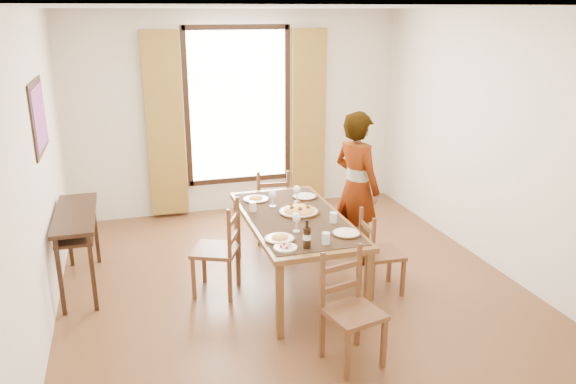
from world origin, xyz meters
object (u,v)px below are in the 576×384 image
object	(u,v)px
man	(357,187)
pasta_platter	(299,208)
console_table	(76,223)
dining_table	(295,223)

from	to	relation	value
man	pasta_platter	world-z (taller)	man
console_table	pasta_platter	xyz separation A→B (m)	(2.13, -0.54, 0.12)
console_table	dining_table	distance (m)	2.15
dining_table	pasta_platter	size ratio (longest dim) A/B	4.66
console_table	pasta_platter	size ratio (longest dim) A/B	3.00
console_table	pasta_platter	distance (m)	2.20
man	console_table	bearing A→B (deg)	63.82
man	pasta_platter	bearing A→B (deg)	92.92
man	pasta_platter	size ratio (longest dim) A/B	4.20
man	pasta_platter	xyz separation A→B (m)	(-0.78, -0.38, -0.03)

